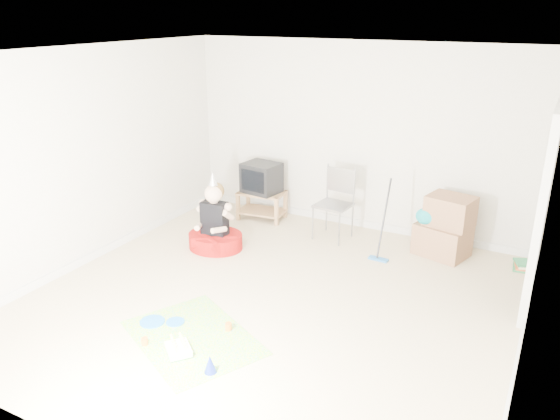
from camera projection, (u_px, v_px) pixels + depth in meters
The scene contains 16 objects.
ground at pixel (271, 300), 5.94m from camera, with size 5.00×5.00×0.00m, color beige.
doorway_recess at pixel (543, 216), 5.49m from camera, with size 0.02×0.90×2.05m, color black.
tv_stand at pixel (262, 203), 8.15m from camera, with size 0.72×0.50×0.42m.
crt_tv at pixel (262, 178), 8.02m from camera, with size 0.51×0.42×0.44m, color black.
folding_chair at pixel (333, 205), 7.38m from camera, with size 0.49×0.47×0.99m.
cardboard_boxes at pixel (445, 227), 6.90m from camera, with size 0.73×0.63×0.79m.
floor_mop at pixel (380, 241), 6.79m from camera, with size 0.25×0.34×1.00m.
book_pile at pixel (523, 265), 6.63m from camera, with size 0.24×0.27×0.11m.
seated_woman at pixel (215, 232), 7.15m from camera, with size 0.79×0.79×1.05m.
party_mat at pixel (193, 337), 5.26m from camera, with size 1.34×0.97×0.01m, color #E02F89.
birthday_cake at pixel (178, 350), 5.01m from camera, with size 0.33×0.32×0.13m.
blue_plate_near at pixel (175, 322), 5.51m from camera, with size 0.19×0.19×0.01m, color blue.
blue_plate_far at pixel (152, 322), 5.51m from camera, with size 0.25×0.25×0.01m, color blue.
orange_cup_near at pixel (228, 327), 5.37m from camera, with size 0.07×0.07×0.07m, color orange.
orange_cup_far at pixel (145, 341), 5.13m from camera, with size 0.06×0.06×0.07m, color orange.
blue_party_hat at pixel (210, 364), 4.73m from camera, with size 0.11×0.11×0.17m, color #1C31C4.
Camera 1 is at (2.53, -4.57, 2.99)m, focal length 35.00 mm.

